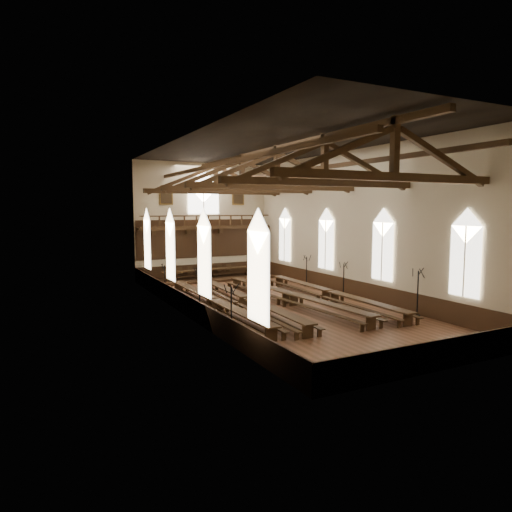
# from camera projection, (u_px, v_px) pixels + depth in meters

# --- Properties ---
(ground) EXTENTS (26.00, 26.00, 0.00)m
(ground) POSITION_uv_depth(u_px,v_px,m) (276.00, 305.00, 28.78)
(ground) COLOR brown
(ground) RESTS_ON ground
(room_walls) EXTENTS (26.00, 26.00, 26.00)m
(room_walls) POSITION_uv_depth(u_px,v_px,m) (277.00, 202.00, 28.10)
(room_walls) COLOR #C1B592
(room_walls) RESTS_ON ground
(wainscot_band) EXTENTS (12.00, 26.00, 1.20)m
(wainscot_band) POSITION_uv_depth(u_px,v_px,m) (276.00, 296.00, 28.71)
(wainscot_band) COLOR #341E0F
(wainscot_band) RESTS_ON ground
(side_windows) EXTENTS (11.85, 19.80, 4.50)m
(side_windows) POSITION_uv_depth(u_px,v_px,m) (276.00, 246.00, 28.39)
(side_windows) COLOR white
(side_windows) RESTS_ON room_walls
(end_window) EXTENTS (2.80, 0.12, 3.80)m
(end_window) POSITION_uv_depth(u_px,v_px,m) (203.00, 195.00, 39.46)
(end_window) COLOR white
(end_window) RESTS_ON room_walls
(minstrels_gallery) EXTENTS (11.80, 1.24, 3.70)m
(minstrels_gallery) POSITION_uv_depth(u_px,v_px,m) (205.00, 233.00, 39.60)
(minstrels_gallery) COLOR #3A2412
(minstrels_gallery) RESTS_ON room_walls
(portraits) EXTENTS (7.75, 0.09, 1.45)m
(portraits) POSITION_uv_depth(u_px,v_px,m) (203.00, 196.00, 39.47)
(portraits) COLOR brown
(portraits) RESTS_ON room_walls
(roof_trusses) EXTENTS (11.70, 25.70, 2.80)m
(roof_trusses) POSITION_uv_depth(u_px,v_px,m) (277.00, 173.00, 27.92)
(roof_trusses) COLOR #3A2412
(roof_trusses) RESTS_ON room_walls
(refectory_row_a) EXTENTS (1.58, 14.63, 0.77)m
(refectory_row_a) POSITION_uv_depth(u_px,v_px,m) (214.00, 302.00, 26.93)
(refectory_row_a) COLOR #3A2412
(refectory_row_a) RESTS_ON ground
(refectory_row_b) EXTENTS (1.71, 14.49, 0.76)m
(refectory_row_b) POSITION_uv_depth(u_px,v_px,m) (247.00, 300.00, 27.53)
(refectory_row_b) COLOR #3A2412
(refectory_row_b) RESTS_ON ground
(refectory_row_c) EXTENTS (2.12, 14.88, 0.79)m
(refectory_row_c) POSITION_uv_depth(u_px,v_px,m) (290.00, 296.00, 28.81)
(refectory_row_c) COLOR #3A2412
(refectory_row_c) RESTS_ON ground
(refectory_row_d) EXTENTS (1.68, 14.55, 0.76)m
(refectory_row_d) POSITION_uv_depth(u_px,v_px,m) (330.00, 293.00, 29.73)
(refectory_row_d) COLOR #3A2412
(refectory_row_d) RESTS_ON ground
(dais) EXTENTS (11.40, 3.08, 0.21)m
(dais) POSITION_uv_depth(u_px,v_px,m) (208.00, 279.00, 38.79)
(dais) COLOR #341E0F
(dais) RESTS_ON ground
(high_table) EXTENTS (8.04, 1.12, 0.75)m
(high_table) POSITION_uv_depth(u_px,v_px,m) (208.00, 270.00, 38.71)
(high_table) COLOR #3A2412
(high_table) RESTS_ON dais
(high_chairs) EXTENTS (4.96, 0.47, 0.94)m
(high_chairs) POSITION_uv_depth(u_px,v_px,m) (205.00, 271.00, 39.41)
(high_chairs) COLOR #3A2412
(high_chairs) RESTS_ON dais
(candelabrum_left_near) EXTENTS (0.78, 0.77, 2.60)m
(candelabrum_left_near) POSITION_uv_depth(u_px,v_px,m) (231.00, 322.00, 21.25)
(candelabrum_left_near) COLOR black
(candelabrum_left_near) RESTS_ON ground
(candelabrum_left_mid) EXTENTS (0.85, 0.85, 2.86)m
(candelabrum_left_mid) POSITION_uv_depth(u_px,v_px,m) (200.00, 304.00, 25.06)
(candelabrum_left_mid) COLOR black
(candelabrum_left_mid) RESTS_ON ground
(candelabrum_left_far) EXTENTS (0.67, 0.71, 2.34)m
(candelabrum_left_far) POSITION_uv_depth(u_px,v_px,m) (165.00, 287.00, 31.25)
(candelabrum_left_far) COLOR black
(candelabrum_left_far) RESTS_ON ground
(candelabrum_right_near) EXTENTS (0.83, 0.80, 2.77)m
(candelabrum_right_near) POSITION_uv_depth(u_px,v_px,m) (417.00, 302.00, 25.60)
(candelabrum_right_near) COLOR black
(candelabrum_right_near) RESTS_ON ground
(candelabrum_right_mid) EXTENTS (0.73, 0.69, 2.42)m
(candelabrum_right_mid) POSITION_uv_depth(u_px,v_px,m) (343.00, 286.00, 31.52)
(candelabrum_right_mid) COLOR black
(candelabrum_right_mid) RESTS_ON ground
(candelabrum_right_far) EXTENTS (0.74, 0.71, 2.46)m
(candelabrum_right_far) POSITION_uv_depth(u_px,v_px,m) (306.00, 277.00, 35.66)
(candelabrum_right_far) COLOR black
(candelabrum_right_far) RESTS_ON ground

